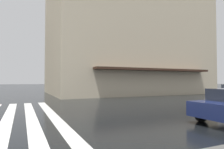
{
  "coord_description": "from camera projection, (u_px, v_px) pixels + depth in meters",
  "views": [
    {
      "loc": [
        -6.47,
        -0.52,
        1.74
      ],
      "look_at": [
        6.3,
        -6.26,
        2.18
      ],
      "focal_mm": 32.2,
      "sensor_mm": 36.0,
      "label": 1
    }
  ],
  "objects": [
    {
      "name": "ground_plane",
      "position": [
        1.0,
        143.0,
        5.63
      ],
      "size": [
        220.0,
        220.0,
        0.0
      ],
      "primitive_type": "plane",
      "color": "black"
    },
    {
      "name": "haussmann_block_corner",
      "position": [
        124.0,
        11.0,
        29.91
      ],
      "size": [
        15.79,
        20.91,
        24.77
      ],
      "color": "beige",
      "rests_on": "ground_plane"
    }
  ]
}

